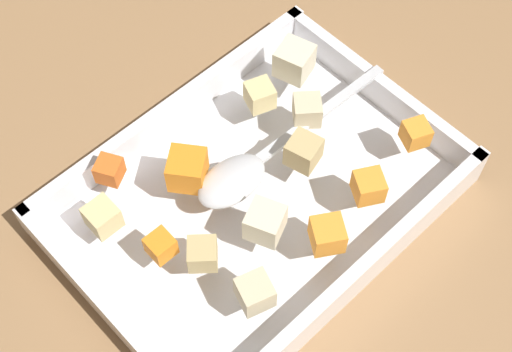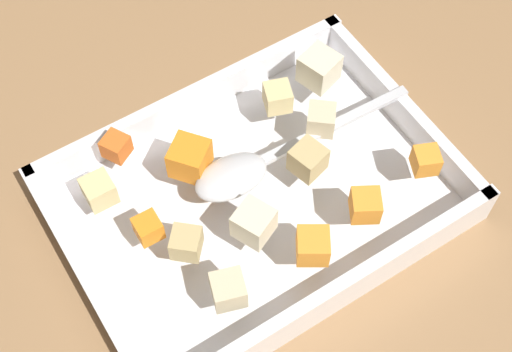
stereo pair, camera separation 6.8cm
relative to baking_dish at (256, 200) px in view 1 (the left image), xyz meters
name	(u,v)px [view 1 (the left image)]	position (x,y,z in m)	size (l,w,h in m)	color
ground_plane	(250,198)	(0.00, 0.01, -0.01)	(4.00, 4.00, 0.00)	#936D47
baking_dish	(256,200)	(0.00, 0.00, 0.00)	(0.36, 0.26, 0.05)	silver
carrot_chunk_near_left	(109,170)	(-0.09, 0.10, 0.05)	(0.02, 0.02, 0.02)	orange
carrot_chunk_far_right	(161,246)	(-0.11, 0.01, 0.05)	(0.02, 0.02, 0.02)	orange
carrot_chunk_corner_nw	(328,234)	(0.00, -0.09, 0.05)	(0.03, 0.03, 0.03)	orange
carrot_chunk_near_right	(369,186)	(0.07, -0.08, 0.05)	(0.03, 0.03, 0.03)	orange
carrot_chunk_heap_top	(187,170)	(-0.04, 0.05, 0.05)	(0.03, 0.03, 0.03)	orange
carrot_chunk_front_center	(416,134)	(0.14, -0.07, 0.05)	(0.02, 0.02, 0.02)	orange
potato_chunk_mid_left	(102,217)	(-0.13, 0.06, 0.05)	(0.03, 0.03, 0.03)	#E0CC89
potato_chunk_heap_side	(294,61)	(0.12, 0.07, 0.05)	(0.03, 0.03, 0.03)	beige
potato_chunk_near_spoon	(255,292)	(-0.08, -0.08, 0.05)	(0.03, 0.03, 0.03)	beige
potato_chunk_far_left	(307,110)	(0.09, 0.02, 0.05)	(0.03, 0.03, 0.03)	beige
potato_chunk_center	(303,152)	(0.05, -0.01, 0.05)	(0.03, 0.03, 0.03)	tan
potato_chunk_mid_right	(265,222)	(-0.03, -0.04, 0.05)	(0.03, 0.03, 0.03)	beige
potato_chunk_corner_se	(202,254)	(-0.09, -0.03, 0.05)	(0.03, 0.03, 0.03)	tan
potato_chunk_corner_sw	(260,95)	(0.07, 0.06, 0.05)	(0.03, 0.03, 0.03)	#E0CC89
serving_spoon	(240,170)	(-0.01, 0.01, 0.05)	(0.24, 0.05, 0.02)	silver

